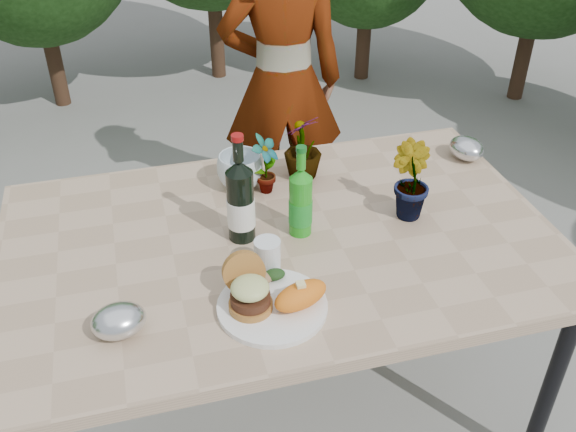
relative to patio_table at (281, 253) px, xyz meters
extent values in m
plane|color=slate|center=(0.00, 0.00, -0.69)|extent=(80.00, 80.00, 0.00)
cube|color=tan|center=(0.00, 0.00, 0.04)|extent=(1.60, 1.00, 0.04)
cylinder|color=black|center=(0.72, -0.42, -0.34)|extent=(0.05, 0.05, 0.71)
cylinder|color=black|center=(-0.72, 0.42, -0.34)|extent=(0.05, 0.05, 0.71)
cylinder|color=black|center=(0.72, 0.42, -0.34)|extent=(0.05, 0.05, 0.71)
cylinder|color=#382316|center=(-0.80, 2.80, -0.48)|extent=(0.10, 0.10, 0.42)
cylinder|color=#382316|center=(0.30, 3.00, -0.44)|extent=(0.10, 0.10, 0.50)
cylinder|color=#382316|center=(1.30, 2.70, -0.50)|extent=(0.10, 0.10, 0.38)
cylinder|color=#382316|center=(2.20, 2.10, -0.47)|extent=(0.10, 0.10, 0.44)
cylinder|color=white|center=(-0.10, -0.28, 0.06)|extent=(0.28, 0.28, 0.01)
cylinder|color=#B7722D|center=(-0.15, -0.28, 0.08)|extent=(0.11, 0.11, 0.02)
cylinder|color=#472314|center=(-0.15, -0.28, 0.10)|extent=(0.10, 0.10, 0.02)
ellipsoid|color=beige|center=(-0.15, -0.28, 0.14)|extent=(0.10, 0.10, 0.04)
cylinder|color=#B7722D|center=(-0.15, -0.21, 0.13)|extent=(0.11, 0.06, 0.11)
ellipsoid|color=orange|center=(-0.03, -0.30, 0.10)|extent=(0.17, 0.12, 0.06)
ellipsoid|color=olive|center=(-0.10, -0.19, 0.08)|extent=(0.04, 0.04, 0.02)
ellipsoid|color=#193814|center=(-0.07, -0.19, 0.09)|extent=(0.06, 0.04, 0.03)
cylinder|color=black|center=(-0.11, 0.03, 0.17)|extent=(0.08, 0.08, 0.22)
cylinder|color=white|center=(-0.11, 0.03, 0.14)|extent=(0.08, 0.08, 0.09)
cone|color=black|center=(-0.11, 0.03, 0.29)|extent=(0.08, 0.08, 0.04)
cylinder|color=black|center=(-0.11, 0.03, 0.34)|extent=(0.03, 0.03, 0.06)
cylinder|color=maroon|center=(-0.11, 0.03, 0.38)|extent=(0.03, 0.03, 0.02)
cylinder|color=#1E911A|center=(0.06, 0.01, 0.15)|extent=(0.07, 0.07, 0.18)
cylinder|color=#198C26|center=(0.06, 0.01, 0.13)|extent=(0.07, 0.07, 0.07)
cone|color=#1E911A|center=(0.06, 0.01, 0.26)|extent=(0.07, 0.07, 0.03)
cylinder|color=#1E911A|center=(0.06, 0.01, 0.30)|extent=(0.03, 0.03, 0.06)
cylinder|color=#0C5919|center=(0.06, 0.01, 0.34)|extent=(0.03, 0.03, 0.01)
cylinder|color=silver|center=(-0.07, -0.13, 0.10)|extent=(0.07, 0.07, 0.09)
imported|color=#28591E|center=(0.01, 0.25, 0.16)|extent=(0.13, 0.12, 0.20)
imported|color=#1F571D|center=(0.40, 0.02, 0.18)|extent=(0.14, 0.15, 0.24)
imported|color=#296021|center=(0.15, 0.31, 0.17)|extent=(0.17, 0.17, 0.22)
imported|color=silver|center=(-0.06, 0.30, 0.12)|extent=(0.19, 0.19, 0.12)
ellipsoid|color=silver|center=(-0.47, -0.27, 0.10)|extent=(0.14, 0.12, 0.08)
ellipsoid|color=silver|center=(0.74, 0.28, 0.10)|extent=(0.13, 0.15, 0.08)
imported|color=#A16D50|center=(0.29, 1.09, 0.05)|extent=(0.59, 0.43, 1.49)
camera|label=1|loc=(-0.36, -1.44, 1.18)|focal=40.00mm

